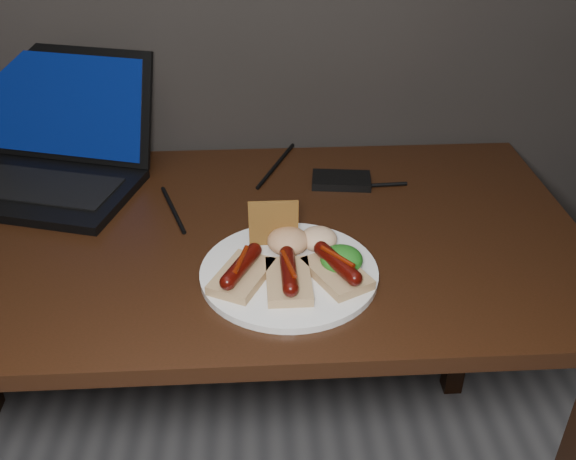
{
  "coord_description": "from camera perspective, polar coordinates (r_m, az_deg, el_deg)",
  "views": [
    {
      "loc": [
        0.1,
        0.38,
        1.38
      ],
      "look_at": [
        0.15,
        1.27,
        0.82
      ],
      "focal_mm": 40.0,
      "sensor_mm": 36.0,
      "label": 1
    }
  ],
  "objects": [
    {
      "name": "coleslaw_mound",
      "position": [
        1.1,
        2.74,
        -0.78
      ],
      "size": [
        0.06,
        0.06,
        0.04
      ],
      "primitive_type": "ellipsoid",
      "color": "beige",
      "rests_on": "plate"
    },
    {
      "name": "bread_sausage_center",
      "position": [
        1.01,
        0.06,
        -4.15
      ],
      "size": [
        0.07,
        0.12,
        0.04
      ],
      "color": "tan",
      "rests_on": "plate"
    },
    {
      "name": "salsa_mound",
      "position": [
        1.09,
        0.01,
        -0.98
      ],
      "size": [
        0.07,
        0.07,
        0.04
      ],
      "primitive_type": "ellipsoid",
      "color": "#9E2E0F",
      "rests_on": "plate"
    },
    {
      "name": "desk_cables",
      "position": [
        1.32,
        -7.69,
        3.71
      ],
      "size": [
        0.85,
        0.37,
        0.01
      ],
      "color": "black",
      "rests_on": "desk"
    },
    {
      "name": "laptop",
      "position": [
        1.41,
        -20.31,
        6.13
      ],
      "size": [
        0.45,
        0.42,
        0.25
      ],
      "color": "black",
      "rests_on": "desk"
    },
    {
      "name": "bread_sausage_right",
      "position": [
        1.03,
        4.38,
        -3.46
      ],
      "size": [
        0.11,
        0.13,
        0.04
      ],
      "color": "tan",
      "rests_on": "plate"
    },
    {
      "name": "bread_sausage_left",
      "position": [
        1.02,
        -4.15,
        -3.71
      ],
      "size": [
        0.11,
        0.13,
        0.04
      ],
      "color": "tan",
      "rests_on": "plate"
    },
    {
      "name": "salad_greens",
      "position": [
        1.05,
        4.78,
        -2.62
      ],
      "size": [
        0.07,
        0.07,
        0.04
      ],
      "primitive_type": "ellipsoid",
      "color": "#115512",
      "rests_on": "plate"
    },
    {
      "name": "hard_drive",
      "position": [
        1.33,
        4.76,
        4.42
      ],
      "size": [
        0.13,
        0.08,
        0.02
      ],
      "primitive_type": "cube",
      "rotation": [
        0.0,
        0.0,
        -0.12
      ],
      "color": "black",
      "rests_on": "desk"
    },
    {
      "name": "crispbread",
      "position": [
        1.1,
        -1.3,
        0.61
      ],
      "size": [
        0.09,
        0.01,
        0.08
      ],
      "primitive_type": "cube",
      "color": "#A4712D",
      "rests_on": "plate"
    },
    {
      "name": "desk",
      "position": [
        1.23,
        -7.49,
        -3.65
      ],
      "size": [
        1.4,
        0.7,
        0.75
      ],
      "color": "black",
      "rests_on": "ground"
    },
    {
      "name": "plate",
      "position": [
        1.06,
        0.09,
        -3.79
      ],
      "size": [
        0.38,
        0.38,
        0.01
      ],
      "primitive_type": "cylinder",
      "rotation": [
        0.0,
        0.0,
        0.34
      ],
      "color": "white",
      "rests_on": "desk"
    }
  ]
}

